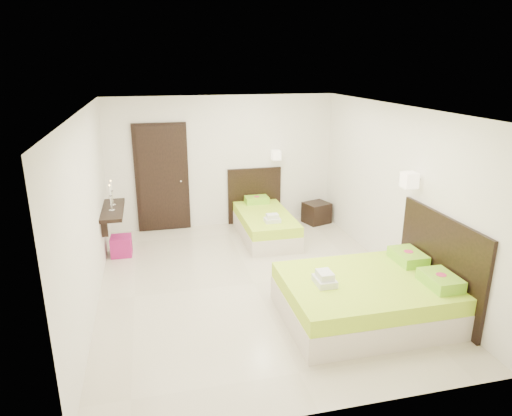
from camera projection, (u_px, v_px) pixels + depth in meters
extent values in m
plane|color=beige|center=(254.00, 283.00, 6.90)|extent=(5.50, 5.50, 0.00)
cube|color=beige|center=(265.00, 230.00, 8.69)|extent=(0.92, 1.84, 0.29)
cube|color=#A3D722|center=(265.00, 218.00, 8.62)|extent=(0.91, 1.82, 0.18)
cube|color=black|center=(254.00, 195.00, 9.39)|extent=(1.11, 0.05, 1.15)
cube|color=#89D126|center=(257.00, 200.00, 9.21)|extent=(0.46, 0.31, 0.13)
cylinder|color=#D5325B|center=(257.00, 197.00, 9.19)|extent=(0.11, 0.11, 0.00)
cube|color=silver|center=(272.00, 220.00, 8.11)|extent=(0.28, 0.20, 0.07)
cube|color=silver|center=(272.00, 216.00, 8.09)|extent=(0.21, 0.15, 0.07)
cube|color=beige|center=(276.00, 155.00, 9.08)|extent=(0.17, 0.17, 0.18)
cylinder|color=#2D2116|center=(275.00, 154.00, 9.15)|extent=(0.03, 0.16, 0.03)
cube|color=beige|center=(365.00, 306.00, 5.94)|extent=(2.12, 1.59, 0.34)
cube|color=#A3D722|center=(367.00, 287.00, 5.86)|extent=(2.10, 1.57, 0.21)
cube|color=black|center=(439.00, 263.00, 6.02)|extent=(0.05, 1.80, 1.32)
cube|color=#89D126|center=(440.00, 280.00, 5.63)|extent=(0.36, 0.53, 0.15)
cylinder|color=#D5325B|center=(441.00, 275.00, 5.61)|extent=(0.13, 0.13, 0.00)
cube|color=#89D126|center=(408.00, 257.00, 6.32)|extent=(0.36, 0.53, 0.15)
cylinder|color=#D5325B|center=(409.00, 251.00, 6.30)|extent=(0.13, 0.13, 0.00)
cube|color=silver|center=(325.00, 281.00, 5.68)|extent=(0.23, 0.32, 0.08)
cube|color=silver|center=(325.00, 275.00, 5.66)|extent=(0.17, 0.24, 0.08)
cube|color=beige|center=(409.00, 180.00, 6.30)|extent=(0.19, 0.19, 0.21)
cylinder|color=#2D2116|center=(415.00, 180.00, 6.32)|extent=(0.16, 0.03, 0.03)
cube|color=black|center=(317.00, 213.00, 9.47)|extent=(0.59, 0.56, 0.43)
cube|color=#941358|center=(121.00, 246.00, 7.86)|extent=(0.35, 0.35, 0.34)
cube|color=black|center=(162.00, 178.00, 8.83)|extent=(1.02, 0.06, 2.14)
cube|color=black|center=(162.00, 179.00, 8.80)|extent=(0.88, 0.04, 2.06)
cylinder|color=silver|center=(181.00, 181.00, 8.86)|extent=(0.03, 0.10, 0.03)
cube|color=black|center=(113.00, 210.00, 7.68)|extent=(0.35, 1.20, 0.06)
cube|color=black|center=(104.00, 228.00, 7.28)|extent=(0.10, 0.04, 0.30)
cube|color=black|center=(108.00, 211.00, 8.11)|extent=(0.10, 0.04, 0.30)
cylinder|color=silver|center=(112.00, 210.00, 7.53)|extent=(0.10, 0.10, 0.02)
cylinder|color=silver|center=(111.00, 204.00, 7.49)|extent=(0.02, 0.02, 0.22)
cone|color=silver|center=(110.00, 196.00, 7.45)|extent=(0.07, 0.07, 0.04)
cylinder|color=white|center=(110.00, 190.00, 7.42)|extent=(0.02, 0.02, 0.15)
sphere|color=#FFB23F|center=(109.00, 185.00, 7.39)|extent=(0.02, 0.02, 0.02)
cylinder|color=silver|center=(113.00, 205.00, 7.80)|extent=(0.10, 0.10, 0.02)
cylinder|color=silver|center=(112.00, 198.00, 7.77)|extent=(0.02, 0.02, 0.22)
cone|color=silver|center=(112.00, 191.00, 7.73)|extent=(0.07, 0.07, 0.04)
cylinder|color=white|center=(111.00, 186.00, 7.70)|extent=(0.02, 0.02, 0.15)
sphere|color=#FFB23F|center=(111.00, 181.00, 7.67)|extent=(0.02, 0.02, 0.02)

